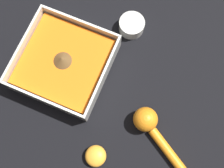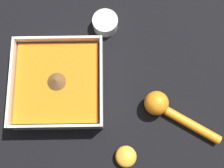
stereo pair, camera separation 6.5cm
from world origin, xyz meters
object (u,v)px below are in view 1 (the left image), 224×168
Objects in this scene: lemon_squeezer at (152,129)px; lemon_half at (96,156)px; spice_bowl at (132,26)px; square_dish at (65,64)px.

lemon_squeezer reaches higher than lemon_half.
spice_bowl is 0.36m from lemon_half.
lemon_squeezer is at bearing -104.22° from square_dish.
lemon_squeezer reaches higher than spice_bowl.
lemon_squeezer is at bearing -148.22° from spice_bowl.
lemon_half is (-0.35, -0.05, -0.00)m from spice_bowl.
square_dish is at bearing 16.82° from lemon_squeezer.
square_dish is 4.36× the size of lemon_half.
square_dish reaches higher than lemon_squeezer.
lemon_half is (-0.18, -0.17, -0.01)m from square_dish.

